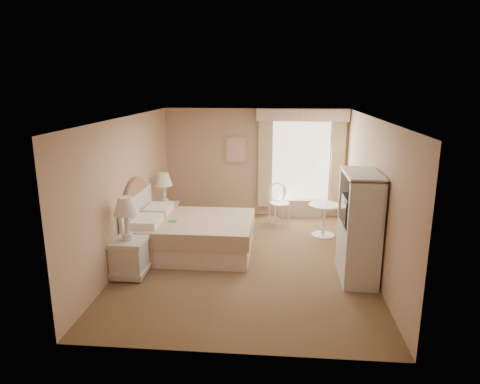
# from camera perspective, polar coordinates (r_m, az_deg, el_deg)

# --- Properties ---
(room) EXTENTS (4.21, 5.51, 2.51)m
(room) POSITION_cam_1_polar(r_m,az_deg,el_deg) (7.32, 0.94, 0.06)
(room) COLOR brown
(room) RESTS_ON ground
(window) EXTENTS (2.05, 0.22, 2.51)m
(window) POSITION_cam_1_polar(r_m,az_deg,el_deg) (9.89, 8.14, 4.21)
(window) COLOR white
(window) RESTS_ON room
(framed_art) EXTENTS (0.52, 0.04, 0.62)m
(framed_art) POSITION_cam_1_polar(r_m,az_deg,el_deg) (9.95, -0.53, 5.63)
(framed_art) COLOR tan
(framed_art) RESTS_ON room
(bed) EXTENTS (2.16, 1.69, 1.50)m
(bed) POSITION_cam_1_polar(r_m,az_deg,el_deg) (7.98, -7.02, -5.51)
(bed) COLOR #D39E89
(bed) RESTS_ON room
(nightstand_near) EXTENTS (0.54, 0.54, 1.31)m
(nightstand_near) POSITION_cam_1_polar(r_m,az_deg,el_deg) (7.12, -14.64, -7.20)
(nightstand_near) COLOR silver
(nightstand_near) RESTS_ON room
(nightstand_far) EXTENTS (0.51, 0.51, 1.23)m
(nightstand_far) POSITION_cam_1_polar(r_m,az_deg,el_deg) (9.17, -9.99, -2.30)
(nightstand_far) COLOR silver
(nightstand_far) RESTS_ON room
(round_table) EXTENTS (0.63, 0.63, 0.67)m
(round_table) POSITION_cam_1_polar(r_m,az_deg,el_deg) (8.88, 11.12, -3.02)
(round_table) COLOR silver
(round_table) RESTS_ON room
(cafe_chair) EXTENTS (0.57, 0.57, 0.90)m
(cafe_chair) POSITION_cam_1_polar(r_m,az_deg,el_deg) (9.58, 5.18, -1.07)
(cafe_chair) COLOR silver
(cafe_chair) RESTS_ON room
(armoire) EXTENTS (0.52, 1.04, 1.74)m
(armoire) POSITION_cam_1_polar(r_m,az_deg,el_deg) (7.03, 15.54, -5.59)
(armoire) COLOR silver
(armoire) RESTS_ON room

